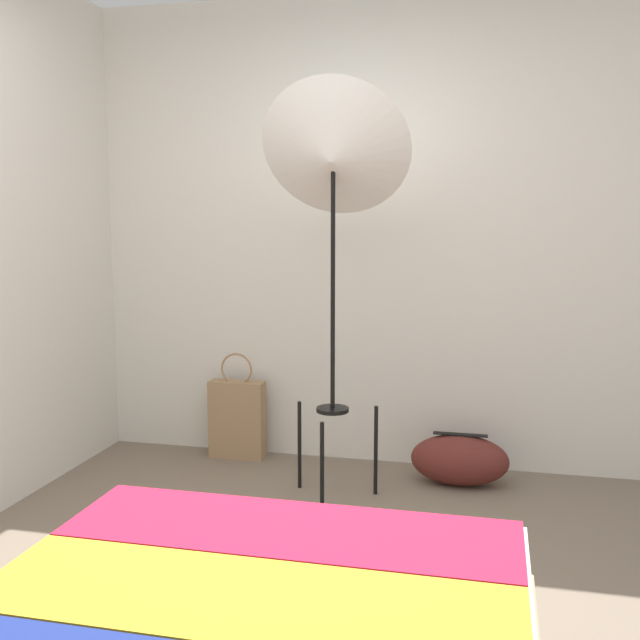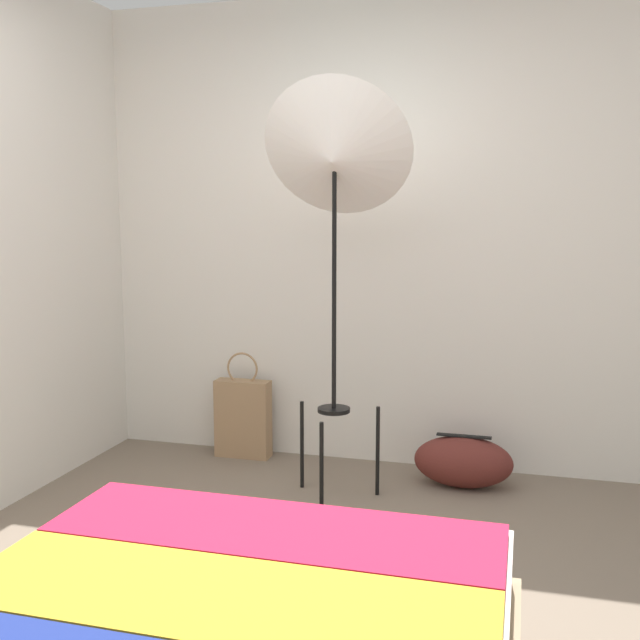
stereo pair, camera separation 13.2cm
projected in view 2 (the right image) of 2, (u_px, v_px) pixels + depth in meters
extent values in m
cube|color=silver|center=(373.00, 235.00, 4.18)|extent=(8.00, 0.05, 2.60)
cube|color=silver|center=(5.00, 238.00, 3.60)|extent=(0.05, 8.00, 2.60)
cube|color=gold|center=(220.00, 602.00, 1.85)|extent=(1.36, 0.41, 0.04)
cube|color=#B21938|center=(275.00, 532.00, 2.26)|extent=(1.36, 0.41, 0.04)
cylinder|color=black|center=(322.00, 470.00, 3.50)|extent=(0.02, 0.02, 0.46)
cylinder|color=black|center=(302.00, 445.00, 3.88)|extent=(0.02, 0.02, 0.46)
cylinder|color=black|center=(378.00, 451.00, 3.77)|extent=(0.02, 0.02, 0.46)
cylinder|color=black|center=(334.00, 410.00, 3.68)|extent=(0.16, 0.16, 0.02)
cylinder|color=black|center=(334.00, 285.00, 3.60)|extent=(0.02, 0.02, 1.23)
cone|color=white|center=(335.00, 155.00, 3.51)|extent=(0.73, 0.51, 0.70)
cube|color=#9E7A56|center=(243.00, 419.00, 4.38)|extent=(0.32, 0.11, 0.46)
torus|color=#9E7A56|center=(242.00, 368.00, 4.34)|extent=(0.19, 0.01, 0.19)
ellipsoid|color=#5B231E|center=(463.00, 462.00, 3.90)|extent=(0.51, 0.27, 0.27)
cube|color=black|center=(464.00, 436.00, 3.88)|extent=(0.28, 0.04, 0.01)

